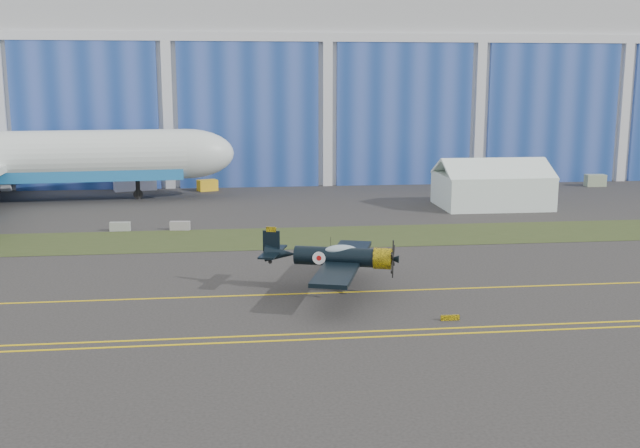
{
  "coord_description": "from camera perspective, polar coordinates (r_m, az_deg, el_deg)",
  "views": [
    {
      "loc": [
        8.62,
        -55.75,
        14.89
      ],
      "look_at": [
        15.63,
        3.92,
        3.26
      ],
      "focal_mm": 42.0,
      "sensor_mm": 36.0,
      "label": 1
    }
  ],
  "objects": [
    {
      "name": "grass_median",
      "position": [
        71.84,
        -13.44,
        -1.3
      ],
      "size": [
        260.0,
        10.0,
        0.02
      ],
      "primitive_type": "cube",
      "color": "#475128",
      "rests_on": "ground"
    },
    {
      "name": "gse_box",
      "position": [
        113.11,
        20.23,
        3.14
      ],
      "size": [
        2.82,
        1.59,
        1.65
      ],
      "primitive_type": "cube",
      "rotation": [
        0.0,
        0.0,
        -0.04
      ],
      "color": "#94A682",
      "rests_on": "ground"
    },
    {
      "name": "tent",
      "position": [
        90.93,
        12.99,
        3.12
      ],
      "size": [
        12.66,
        9.28,
        5.87
      ],
      "rotation": [
        0.0,
        0.0,
        -0.0
      ],
      "color": "white",
      "rests_on": "ground"
    },
    {
      "name": "taxiway_centreline",
      "position": [
        53.59,
        -15.75,
        -5.59
      ],
      "size": [
        200.0,
        0.2,
        0.02
      ],
      "primitive_type": "cube",
      "color": "yellow",
      "rests_on": "ground"
    },
    {
      "name": "edge_line_far",
      "position": [
        45.62,
        -17.4,
        -8.61
      ],
      "size": [
        80.0,
        0.2,
        0.02
      ],
      "primitive_type": "cube",
      "color": "yellow",
      "rests_on": "ground"
    },
    {
      "name": "edge_line_near",
      "position": [
        44.7,
        -17.64,
        -9.03
      ],
      "size": [
        80.0,
        0.2,
        0.02
      ],
      "primitive_type": "cube",
      "color": "yellow",
      "rests_on": "ground"
    },
    {
      "name": "barrier_a",
      "position": [
        77.29,
        -14.99,
        -0.19
      ],
      "size": [
        2.02,
        0.68,
        0.9
      ],
      "primitive_type": "cube",
      "rotation": [
        0.0,
        0.0,
        -0.04
      ],
      "color": "#969C94",
      "rests_on": "ground"
    },
    {
      "name": "barrier_b",
      "position": [
        76.4,
        -10.62,
        -0.13
      ],
      "size": [
        2.05,
        0.79,
        0.9
      ],
      "primitive_type": "cube",
      "rotation": [
        0.0,
        0.0,
        -0.1
      ],
      "color": "#999395",
      "rests_on": "ground"
    },
    {
      "name": "warbird",
      "position": [
        52.6,
        1.14,
        -2.49
      ],
      "size": [
        14.18,
        15.67,
        3.88
      ],
      "rotation": [
        0.0,
        0.0,
        -0.3
      ],
      "color": "black",
      "rests_on": "ground"
    },
    {
      "name": "shipping_container",
      "position": [
        105.31,
        -13.93,
        3.17
      ],
      "size": [
        5.96,
        3.59,
        2.41
      ],
      "primitive_type": "cube",
      "rotation": [
        0.0,
        0.0,
        0.26
      ],
      "color": "silver",
      "rests_on": "ground"
    },
    {
      "name": "guard_board_right",
      "position": [
        48.06,
        9.88,
        -7.04
      ],
      "size": [
        1.2,
        0.15,
        0.35
      ],
      "primitive_type": "cube",
      "color": "yellow",
      "rests_on": "ground"
    },
    {
      "name": "ground",
      "position": [
        58.35,
        -15.0,
        -4.21
      ],
      "size": [
        260.0,
        260.0,
        0.0
      ],
      "primitive_type": "plane",
      "color": "#353332",
      "rests_on": "ground"
    },
    {
      "name": "hangar",
      "position": [
        127.83,
        -10.75,
        10.8
      ],
      "size": [
        220.0,
        45.7,
        30.0
      ],
      "color": "silver",
      "rests_on": "ground"
    },
    {
      "name": "tug",
      "position": [
        102.98,
        -8.58,
        2.94
      ],
      "size": [
        2.96,
        2.44,
        1.49
      ],
      "primitive_type": "cube",
      "rotation": [
        0.0,
        0.0,
        0.39
      ],
      "color": "yellow",
      "rests_on": "ground"
    }
  ]
}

